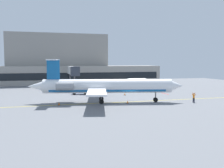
% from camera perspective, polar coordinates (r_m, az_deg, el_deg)
% --- Properties ---
extents(ground, '(120.00, 120.00, 0.11)m').
position_cam_1_polar(ground, '(48.51, 3.62, -4.30)').
color(ground, slate).
extents(terminal_building, '(67.65, 12.44, 17.78)m').
position_cam_1_polar(terminal_building, '(92.18, -11.03, 4.25)').
color(terminal_building, gray).
rests_on(terminal_building, ground).
extents(jet_bridge_west, '(2.40, 16.09, 6.50)m').
position_cam_1_polar(jet_bridge_west, '(77.01, -8.93, 2.96)').
color(jet_bridge_west, silver).
rests_on(jet_bridge_west, ground).
extents(regional_jet, '(29.64, 22.11, 8.29)m').
position_cam_1_polar(regional_jet, '(48.37, -1.64, -0.52)').
color(regional_jet, white).
rests_on(regional_jet, ground).
extents(baggage_tug, '(2.19, 3.08, 1.84)m').
position_cam_1_polar(baggage_tug, '(74.27, -3.99, -0.36)').
color(baggage_tug, '#E5B20C').
rests_on(baggage_tug, ground).
extents(pushback_tractor, '(3.90, 2.07, 1.83)m').
position_cam_1_polar(pushback_tractor, '(61.15, -6.91, -1.54)').
color(pushback_tractor, '#1E4CB2').
rests_on(pushback_tractor, ground).
extents(fuel_tank, '(7.41, 2.75, 2.60)m').
position_cam_1_polar(fuel_tank, '(80.50, 5.61, 0.48)').
color(fuel_tank, white).
rests_on(fuel_tank, ground).
extents(marshaller, '(0.80, 0.39, 1.93)m').
position_cam_1_polar(marshaller, '(51.26, 17.98, -2.87)').
color(marshaller, '#191E33').
rests_on(marshaller, ground).
extents(safety_cone_alpha, '(0.47, 0.47, 0.55)m').
position_cam_1_polar(safety_cone_alpha, '(47.83, 3.52, -4.08)').
color(safety_cone_alpha, orange).
rests_on(safety_cone_alpha, ground).
extents(safety_cone_bravo, '(0.47, 0.47, 0.55)m').
position_cam_1_polar(safety_cone_bravo, '(46.67, -11.88, -4.40)').
color(safety_cone_bravo, orange).
rests_on(safety_cone_bravo, ground).
extents(safety_cone_charlie, '(0.47, 0.47, 0.55)m').
position_cam_1_polar(safety_cone_charlie, '(59.26, 2.93, -2.31)').
color(safety_cone_charlie, orange).
rests_on(safety_cone_charlie, ground).
extents(safety_cone_delta, '(0.47, 0.47, 0.55)m').
position_cam_1_polar(safety_cone_delta, '(50.45, 9.92, -3.67)').
color(safety_cone_delta, orange).
rests_on(safety_cone_delta, ground).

